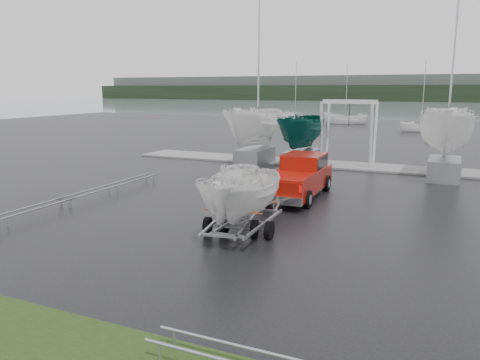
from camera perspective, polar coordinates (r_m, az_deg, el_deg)
ground_plane at (r=17.57m, az=6.03°, el=-4.80°), size 120.00×120.00×0.00m
lake at (r=116.30m, az=21.86°, el=7.96°), size 300.00×300.00×0.00m
dock at (r=29.92m, az=13.88°, el=1.65°), size 30.00×3.00×0.12m
treeline at (r=186.16m, az=22.98°, el=9.70°), size 300.00×8.00×6.00m
far_hill at (r=194.15m, az=23.09°, el=10.30°), size 300.00×6.00×10.00m
pickup_truck at (r=21.25m, az=7.34°, el=0.60°), size 2.14×5.56×1.84m
trailer_hitched at (r=15.15m, az=1.07°, el=2.50°), size 1.79×3.63×4.65m
trailer_parked at (r=15.15m, az=-0.98°, el=3.24°), size 1.99×3.75×5.03m
boat_hoist at (r=29.72m, az=13.12°, el=6.71°), size 3.30×2.18×4.12m
keelboat_0 at (r=29.29m, az=1.89°, el=9.69°), size 2.56×3.20×10.73m
keelboat_1 at (r=28.51m, az=7.63°, el=8.21°), size 2.17×3.20×6.86m
keelboat_2 at (r=27.08m, az=24.26°, el=9.32°), size 2.77×3.20×10.95m
mast_rack_0 at (r=22.67m, az=-15.24°, el=-0.61°), size 0.56×6.50×0.06m
mast_rack_1 at (r=18.57m, az=-27.03°, el=-4.00°), size 0.56×6.50×0.06m
moored_boat_0 at (r=61.12m, az=6.70°, el=6.54°), size 3.89×3.91×11.67m
moored_boat_1 at (r=67.18m, az=12.69°, el=6.75°), size 2.45×2.39×11.11m
moored_boat_2 at (r=57.75m, az=21.18°, el=5.61°), size 2.80×2.78×10.65m
moored_boat_4 at (r=77.48m, az=2.14°, el=7.56°), size 3.07×3.04×11.01m
moored_boat_5 at (r=89.79m, az=23.99°, el=7.11°), size 3.11×3.06×11.22m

